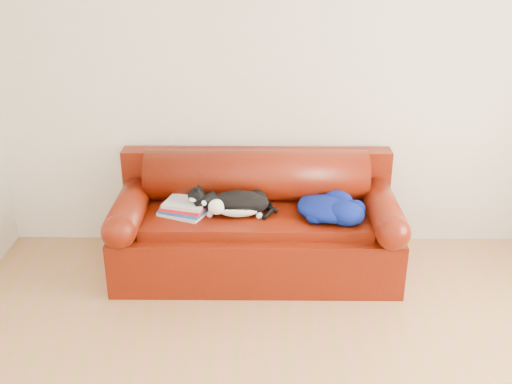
% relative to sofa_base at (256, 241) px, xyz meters
% --- Properties ---
extents(room_shell, '(4.52, 4.02, 2.61)m').
position_rel_sofa_base_xyz_m(room_shell, '(0.32, -1.48, 1.43)').
color(room_shell, beige).
rests_on(room_shell, ground).
extents(sofa_base, '(2.10, 0.90, 0.50)m').
position_rel_sofa_base_xyz_m(sofa_base, '(0.00, 0.00, 0.00)').
color(sofa_base, '#410203').
rests_on(sofa_base, ground).
extents(sofa_back, '(2.10, 1.01, 0.88)m').
position_rel_sofa_base_xyz_m(sofa_back, '(0.00, 0.24, 0.30)').
color(sofa_back, '#410203').
rests_on(sofa_back, ground).
extents(book_stack, '(0.40, 0.36, 0.10)m').
position_rel_sofa_base_xyz_m(book_stack, '(-0.52, -0.06, 0.31)').
color(book_stack, beige).
rests_on(book_stack, sofa_base).
extents(cat, '(0.64, 0.36, 0.23)m').
position_rel_sofa_base_xyz_m(cat, '(-0.13, -0.08, 0.35)').
color(cat, black).
rests_on(cat, sofa_base).
extents(blanket, '(0.57, 0.57, 0.17)m').
position_rel_sofa_base_xyz_m(blanket, '(0.53, -0.10, 0.33)').
color(blanket, '#05024B').
rests_on(blanket, sofa_base).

